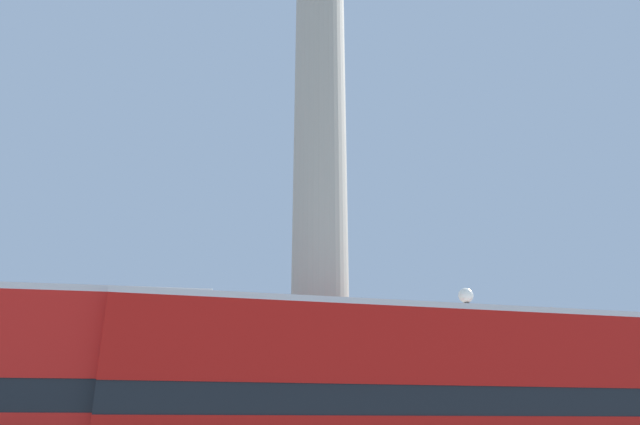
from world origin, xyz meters
The scene contains 3 objects.
monument_column centered at (0.00, 0.00, 6.74)m, with size 5.97×5.97×23.42m.
bus_a centered at (0.82, -3.91, 2.39)m, with size 11.40×3.50×4.33m.
street_lamp centered at (3.59, -1.90, 2.91)m, with size 0.39×0.39×5.41m.
Camera 1 is at (-2.58, -15.94, 2.01)m, focal length 32.00 mm.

